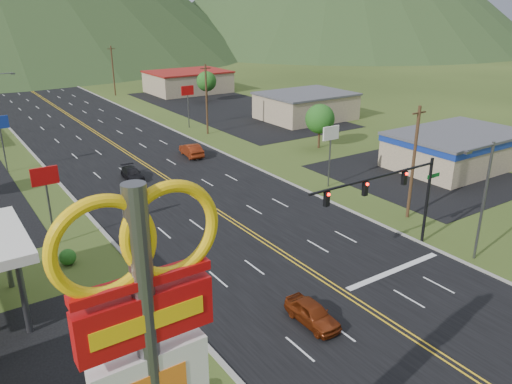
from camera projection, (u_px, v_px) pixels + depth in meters
pylon_sign at (149, 353)px, 13.01m from camera, size 4.32×0.60×14.00m
traffic_signal at (394, 189)px, 35.99m from camera, size 13.10×0.43×7.00m
streetlight_east at (482, 194)px, 35.40m from camera, size 3.28×0.25×9.00m
building_east_near at (457, 147)px, 57.91m from camera, size 15.40×10.40×4.10m
building_east_mid at (306, 106)px, 82.28m from camera, size 14.40×11.40×4.30m
building_east_far at (188, 82)px, 107.32m from camera, size 16.40×12.40×4.50m
pole_sign_west_a at (46, 184)px, 37.80m from camera, size 2.00×0.18×6.40m
pole_sign_west_b at (0, 128)px, 54.88m from camera, size 2.00×0.18×6.40m
pole_sign_east_a at (331, 139)px, 50.37m from camera, size 2.00×0.18×6.40m
pole_sign_east_b at (188, 95)px, 75.20m from camera, size 2.00×0.18×6.40m
tree_east_a at (320, 119)px, 64.80m from camera, size 3.84×3.84×5.82m
tree_east_b at (206, 81)px, 96.38m from camera, size 3.84×3.84×5.82m
utility_pole_a at (413, 162)px, 42.84m from camera, size 1.60×0.28×10.00m
utility_pole_b at (206, 99)px, 71.56m from camera, size 1.60×0.28×10.00m
utility_pole_c at (113, 70)px, 102.60m from camera, size 1.60×0.28×10.00m
utility_pole_d at (63, 55)px, 133.65m from camera, size 1.60×0.28×10.00m
car_red_near at (312, 314)px, 29.49m from camera, size 1.60×3.96×1.35m
car_dark_mid at (132, 174)px, 53.95m from camera, size 2.07×4.38×1.23m
car_red_far at (191, 150)px, 62.14m from camera, size 2.23×4.96×1.58m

